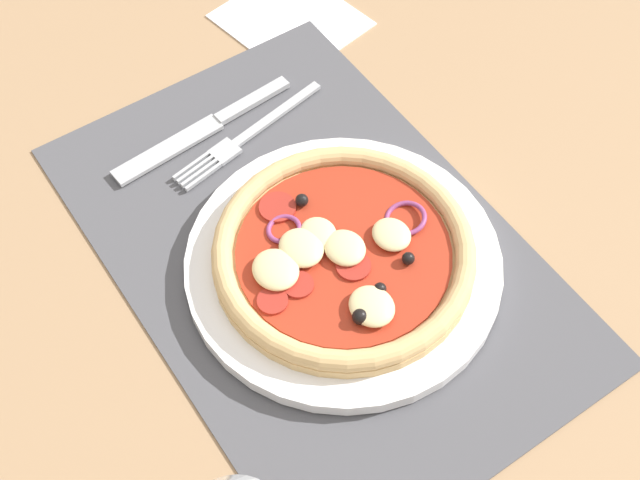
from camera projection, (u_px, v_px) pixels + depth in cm
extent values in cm
cube|color=#9E7A56|center=(314.00, 258.00, 78.35)|extent=(190.00, 140.00, 2.40)
cube|color=#4C4C51|center=(314.00, 249.00, 77.19)|extent=(49.39, 32.27, 0.40)
cylinder|color=white|center=(343.00, 264.00, 75.26)|extent=(27.41, 27.41, 1.40)
cylinder|color=tan|center=(344.00, 256.00, 74.26)|extent=(22.47, 22.47, 1.00)
torus|color=tan|center=(344.00, 251.00, 73.55)|extent=(22.47, 22.47, 1.80)
cylinder|color=#A82D19|center=(344.00, 252.00, 73.73)|extent=(18.42, 18.42, 0.30)
ellipsoid|color=beige|center=(276.00, 270.00, 71.82)|extent=(4.22, 3.80, 1.27)
ellipsoid|color=beige|center=(319.00, 232.00, 74.07)|extent=(3.34, 3.00, 1.00)
ellipsoid|color=beige|center=(301.00, 248.00, 73.05)|extent=(4.09, 3.68, 1.23)
ellipsoid|color=beige|center=(345.00, 248.00, 73.10)|extent=(3.79, 3.41, 1.14)
ellipsoid|color=beige|center=(391.00, 235.00, 73.91)|extent=(3.56, 3.21, 1.07)
ellipsoid|color=beige|center=(372.00, 306.00, 69.90)|extent=(4.01, 3.61, 1.20)
sphere|color=black|center=(360.00, 317.00, 69.31)|extent=(1.31, 1.31, 1.31)
sphere|color=black|center=(302.00, 200.00, 75.89)|extent=(1.16, 1.16, 1.16)
sphere|color=black|center=(408.00, 258.00, 72.53)|extent=(1.10, 1.10, 1.10)
sphere|color=black|center=(380.00, 289.00, 70.90)|extent=(1.07, 1.07, 1.07)
torus|color=#8E3D75|center=(406.00, 218.00, 75.20)|extent=(3.81, 3.75, 1.38)
torus|color=#8E3D75|center=(284.00, 229.00, 74.57)|extent=(3.16, 3.14, 0.98)
cylinder|color=#A3281E|center=(298.00, 285.00, 71.57)|extent=(2.60, 2.60, 0.30)
cylinder|color=#A3281E|center=(353.00, 266.00, 72.60)|extent=(2.98, 2.98, 0.30)
cylinder|color=#A3281E|center=(273.00, 301.00, 70.71)|extent=(2.58, 2.58, 0.30)
cylinder|color=#A3281E|center=(277.00, 207.00, 75.98)|extent=(3.27, 3.27, 0.30)
cylinder|color=#A3281E|center=(313.00, 245.00, 73.76)|extent=(2.64, 2.64, 0.30)
cube|color=#B2B5BA|center=(277.00, 114.00, 85.62)|extent=(2.92, 11.14, 0.44)
cube|color=#B2B5BA|center=(225.00, 152.00, 82.92)|extent=(2.62, 2.88, 0.44)
cube|color=#B2B5BA|center=(191.00, 166.00, 81.93)|extent=(1.10, 4.31, 0.44)
cube|color=#B2B5BA|center=(195.00, 170.00, 81.69)|extent=(1.10, 4.31, 0.44)
cube|color=#B2B5BA|center=(199.00, 173.00, 81.46)|extent=(1.10, 4.31, 0.44)
cube|color=#B2B5BA|center=(204.00, 177.00, 81.22)|extent=(1.10, 4.31, 0.44)
cube|color=#B2B5BA|center=(252.00, 101.00, 86.49)|extent=(1.95, 8.48, 0.62)
cube|color=#B2B5BA|center=(168.00, 150.00, 83.07)|extent=(2.90, 11.72, 0.44)
cube|color=white|center=(291.00, 19.00, 93.87)|extent=(15.76, 14.64, 0.36)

